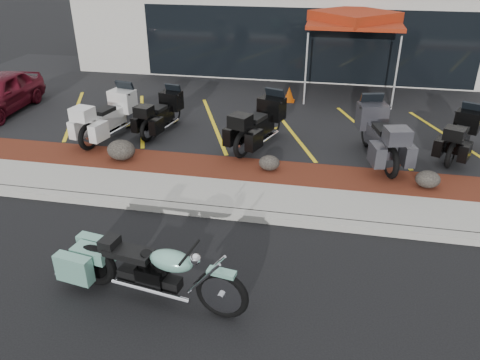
% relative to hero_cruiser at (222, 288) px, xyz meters
% --- Properties ---
extents(ground, '(90.00, 90.00, 0.00)m').
position_rel_hero_cruiser_xyz_m(ground, '(0.21, 1.82, -0.53)').
color(ground, black).
rests_on(ground, ground).
extents(curb, '(24.00, 0.25, 0.15)m').
position_rel_hero_cruiser_xyz_m(curb, '(0.21, 2.72, -0.46)').
color(curb, gray).
rests_on(curb, ground).
extents(sidewalk, '(24.00, 1.20, 0.15)m').
position_rel_hero_cruiser_xyz_m(sidewalk, '(0.21, 3.42, -0.46)').
color(sidewalk, gray).
rests_on(sidewalk, ground).
extents(mulch_bed, '(24.00, 1.20, 0.16)m').
position_rel_hero_cruiser_xyz_m(mulch_bed, '(0.21, 4.62, -0.45)').
color(mulch_bed, '#3E140E').
rests_on(mulch_bed, ground).
extents(upper_lot, '(26.00, 9.60, 0.15)m').
position_rel_hero_cruiser_xyz_m(upper_lot, '(0.21, 10.02, -0.46)').
color(upper_lot, black).
rests_on(upper_lot, ground).
extents(dealership_building, '(18.00, 8.16, 4.00)m').
position_rel_hero_cruiser_xyz_m(dealership_building, '(0.21, 16.29, 1.47)').
color(dealership_building, '#A49E94').
rests_on(dealership_building, ground).
extents(boulder_left, '(0.69, 0.57, 0.49)m').
position_rel_hero_cruiser_xyz_m(boulder_left, '(-3.56, 4.57, -0.13)').
color(boulder_left, black).
rests_on(boulder_left, mulch_bed).
extents(boulder_mid, '(0.49, 0.40, 0.34)m').
position_rel_hero_cruiser_xyz_m(boulder_mid, '(0.03, 4.68, -0.20)').
color(boulder_mid, black).
rests_on(boulder_mid, mulch_bed).
extents(boulder_right, '(0.52, 0.43, 0.37)m').
position_rel_hero_cruiser_xyz_m(boulder_right, '(3.48, 4.49, -0.19)').
color(boulder_right, black).
rests_on(boulder_right, mulch_bed).
extents(hero_cruiser, '(3.12, 1.25, 1.07)m').
position_rel_hero_cruiser_xyz_m(hero_cruiser, '(0.00, 0.00, 0.00)').
color(hero_cruiser, '#6AA591').
rests_on(hero_cruiser, ground).
extents(touring_white, '(1.34, 2.45, 1.35)m').
position_rel_hero_cruiser_xyz_m(touring_white, '(-4.27, 6.62, 0.29)').
color(touring_white, silver).
rests_on(touring_white, upper_lot).
extents(touring_black_front, '(1.13, 2.12, 1.17)m').
position_rel_hero_cruiser_xyz_m(touring_black_front, '(-3.09, 7.22, 0.20)').
color(touring_black_front, black).
rests_on(touring_black_front, upper_lot).
extents(touring_black_mid, '(1.60, 2.45, 1.33)m').
position_rel_hero_cruiser_xyz_m(touring_black_mid, '(-0.16, 6.80, 0.28)').
color(touring_black_mid, black).
rests_on(touring_black_mid, upper_lot).
extents(touring_grey, '(1.51, 2.60, 1.42)m').
position_rel_hero_cruiser_xyz_m(touring_grey, '(2.29, 6.55, 0.33)').
color(touring_grey, '#2D2D32').
rests_on(touring_grey, upper_lot).
extents(touring_black_rear, '(1.56, 2.19, 1.19)m').
position_rel_hero_cruiser_xyz_m(touring_black_rear, '(4.74, 6.98, 0.21)').
color(touring_black_rear, black).
rests_on(touring_black_rear, upper_lot).
extents(traffic_cone, '(0.45, 0.45, 0.48)m').
position_rel_hero_cruiser_xyz_m(traffic_cone, '(-0.05, 9.96, -0.14)').
color(traffic_cone, '#EF5907').
rests_on(traffic_cone, upper_lot).
extents(popup_canopy, '(3.22, 3.22, 2.73)m').
position_rel_hero_cruiser_xyz_m(popup_canopy, '(1.82, 11.12, 2.09)').
color(popup_canopy, silver).
rests_on(popup_canopy, upper_lot).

